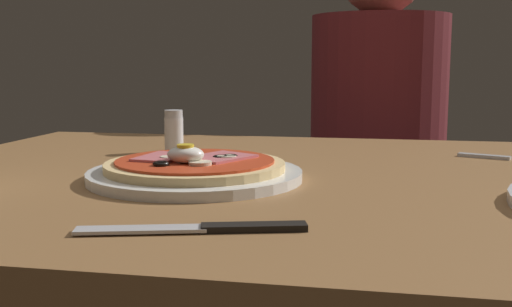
% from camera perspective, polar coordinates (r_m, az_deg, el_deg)
% --- Properties ---
extents(dining_table, '(1.20, 0.80, 0.73)m').
position_cam_1_polar(dining_table, '(0.82, 7.68, -9.98)').
color(dining_table, olive).
rests_on(dining_table, ground).
extents(pizza_foreground, '(0.26, 0.26, 0.05)m').
position_cam_1_polar(pizza_foreground, '(0.76, -5.59, -1.52)').
color(pizza_foreground, white).
rests_on(pizza_foreground, dining_table).
extents(fork, '(0.15, 0.07, 0.00)m').
position_cam_1_polar(fork, '(0.99, 21.69, -0.37)').
color(fork, silver).
rests_on(fork, dining_table).
extents(knife, '(0.19, 0.07, 0.01)m').
position_cam_1_polar(knife, '(0.53, -4.34, -6.80)').
color(knife, silver).
rests_on(knife, dining_table).
extents(salt_shaker, '(0.03, 0.03, 0.07)m').
position_cam_1_polar(salt_shaker, '(1.00, -7.50, 2.01)').
color(salt_shaker, white).
rests_on(salt_shaker, dining_table).
extents(diner_person, '(0.32, 0.32, 1.18)m').
position_cam_1_polar(diner_person, '(1.55, 10.87, -3.43)').
color(diner_person, black).
rests_on(diner_person, ground).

